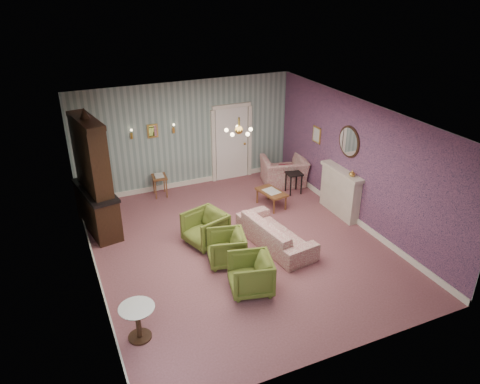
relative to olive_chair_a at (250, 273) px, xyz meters
name	(u,v)px	position (x,y,z in m)	size (l,w,h in m)	color
floor	(239,246)	(0.42, 1.48, -0.39)	(7.00, 7.00, 0.00)	#884F56
ceiling	(239,117)	(0.42, 1.48, 2.51)	(7.00, 7.00, 0.00)	white
wall_back	(186,135)	(0.42, 4.98, 1.06)	(6.00, 6.00, 0.00)	slate
wall_front	(338,282)	(0.42, -2.02, 1.06)	(6.00, 6.00, 0.00)	slate
wall_left	(87,215)	(-2.58, 1.48, 1.06)	(7.00, 7.00, 0.00)	slate
wall_right	(359,164)	(3.42, 1.48, 1.06)	(7.00, 7.00, 0.00)	slate
wall_right_floral	(358,164)	(3.41, 1.48, 1.06)	(7.00, 7.00, 0.00)	#AD567A
door	(232,142)	(1.72, 4.94, 0.69)	(1.12, 0.12, 2.16)	white
olive_chair_a	(250,273)	(0.00, 0.00, 0.00)	(0.77, 0.72, 0.79)	#566322
olive_chair_b	(226,247)	(-0.06, 1.03, -0.02)	(0.73, 0.69, 0.75)	#566322
olive_chair_c	(205,227)	(-0.19, 1.90, 0.01)	(0.79, 0.74, 0.82)	#566322
sofa_chintz	(276,229)	(1.18, 1.23, 0.00)	(2.04, 0.60, 0.80)	#993E4D
wingback_chair	(284,167)	(2.87, 3.93, 0.12)	(1.18, 0.76, 1.03)	#993E4D
dresser	(92,173)	(-2.23, 3.47, 1.02)	(0.59, 1.69, 2.82)	black
fireplace	(340,192)	(3.28, 1.88, 0.19)	(0.30, 1.40, 1.16)	beige
mantel_vase	(352,173)	(3.26, 1.48, 0.84)	(0.15, 0.15, 0.15)	gold
oval_mirror	(349,142)	(3.38, 1.88, 1.46)	(0.04, 0.76, 0.84)	white
framed_print	(317,135)	(3.39, 3.23, 1.21)	(0.04, 0.34, 0.42)	gold
coffee_table	(271,199)	(1.93, 2.88, -0.18)	(0.46, 0.83, 0.42)	brown
side_table_black	(294,183)	(2.84, 3.33, -0.10)	(0.39, 0.39, 0.59)	black
pedestal_table	(138,323)	(-2.18, -0.39, -0.08)	(0.58, 0.58, 0.63)	black
nesting_table	(160,185)	(-0.48, 4.63, -0.09)	(0.37, 0.47, 0.61)	brown
gilt_mirror_back	(153,131)	(-0.48, 4.94, 1.31)	(0.28, 0.06, 0.36)	gold
sconce_left	(131,134)	(-1.03, 4.92, 1.31)	(0.16, 0.12, 0.30)	gold
sconce_right	(174,129)	(0.07, 4.92, 1.31)	(0.16, 0.12, 0.30)	gold
chandelier	(239,131)	(0.42, 1.48, 2.24)	(0.56, 0.56, 0.36)	gold
burgundy_cushion	(285,170)	(2.82, 3.78, 0.09)	(0.38, 0.10, 0.38)	maroon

